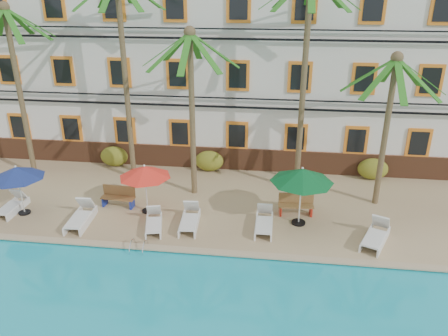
# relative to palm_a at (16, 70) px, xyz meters

# --- Properties ---
(ground) EXTENTS (100.00, 100.00, 0.00)m
(ground) POSITION_rel_palm_a_xyz_m (8.87, -5.01, -5.62)
(ground) COLOR #384C23
(ground) RESTS_ON ground
(pool_deck) EXTENTS (30.00, 12.00, 0.25)m
(pool_deck) POSITION_rel_palm_a_xyz_m (8.87, -0.01, -5.50)
(pool_deck) COLOR tan
(pool_deck) RESTS_ON ground
(pool_coping) EXTENTS (30.00, 0.35, 0.06)m
(pool_coping) POSITION_rel_palm_a_xyz_m (8.87, -5.91, -5.34)
(pool_coping) COLOR tan
(pool_coping) RESTS_ON pool_deck
(hotel_building) EXTENTS (25.40, 6.44, 10.22)m
(hotel_building) POSITION_rel_palm_a_xyz_m (8.87, 4.97, -0.25)
(hotel_building) COLOR silver
(hotel_building) RESTS_ON pool_deck
(palm_a) EXTENTS (4.14, 4.14, 8.44)m
(palm_a) POSITION_rel_palm_a_xyz_m (0.00, 0.00, 0.00)
(palm_a) COLOR brown
(palm_a) RESTS_ON pool_deck
(palm_b) EXTENTS (4.14, 4.14, 9.76)m
(palm_b) POSITION_rel_palm_a_xyz_m (5.28, 0.21, 0.74)
(palm_b) COLOR brown
(palm_b) RESTS_ON pool_deck
(palm_c) EXTENTS (4.14, 4.14, 7.59)m
(palm_c) POSITION_rel_palm_a_xyz_m (8.65, -1.07, -0.49)
(palm_c) COLOR brown
(palm_c) RESTS_ON pool_deck
(palm_d) EXTENTS (4.14, 4.14, 9.83)m
(palm_d) POSITION_rel_palm_a_xyz_m (13.46, -0.04, 0.78)
(palm_d) COLOR brown
(palm_d) RESTS_ON pool_deck
(palm_e) EXTENTS (4.14, 4.14, 6.72)m
(palm_e) POSITION_rel_palm_a_xyz_m (16.98, -1.06, -1.00)
(palm_e) COLOR brown
(palm_e) RESTS_ON pool_deck
(shrub_left) EXTENTS (1.50, 0.90, 1.10)m
(shrub_left) POSITION_rel_palm_a_xyz_m (3.76, 1.59, -4.82)
(shrub_left) COLOR #255016
(shrub_left) RESTS_ON pool_deck
(shrub_mid) EXTENTS (1.50, 0.90, 1.10)m
(shrub_mid) POSITION_rel_palm_a_xyz_m (8.95, 1.59, -4.82)
(shrub_mid) COLOR #255016
(shrub_mid) RESTS_ON pool_deck
(shrub_right) EXTENTS (1.50, 0.90, 1.10)m
(shrub_right) POSITION_rel_palm_a_xyz_m (17.30, 1.59, -4.82)
(shrub_right) COLOR #255016
(shrub_right) RESTS_ON pool_deck
(umbrella_blue) EXTENTS (2.24, 2.24, 2.25)m
(umbrella_blue) POSITION_rel_palm_a_xyz_m (1.73, -3.98, -3.46)
(umbrella_blue) COLOR black
(umbrella_blue) RESTS_ON pool_deck
(umbrella_red) EXTENTS (2.21, 2.21, 2.22)m
(umbrella_red) POSITION_rel_palm_a_xyz_m (6.98, -3.15, -3.49)
(umbrella_red) COLOR black
(umbrella_red) RESTS_ON pool_deck
(umbrella_green) EXTENTS (2.55, 2.55, 2.55)m
(umbrella_green) POSITION_rel_palm_a_xyz_m (13.48, -3.36, -3.20)
(umbrella_green) COLOR black
(umbrella_green) RESTS_ON pool_deck
(lounger_a) EXTENTS (0.65, 1.79, 0.85)m
(lounger_a) POSITION_rel_palm_a_xyz_m (1.13, -3.86, -5.10)
(lounger_a) COLOR silver
(lounger_a) RESTS_ON pool_deck
(lounger_b) EXTENTS (0.84, 2.06, 0.96)m
(lounger_b) POSITION_rel_palm_a_xyz_m (4.54, -4.48, -5.06)
(lounger_b) COLOR silver
(lounger_b) RESTS_ON pool_deck
(lounger_c) EXTENTS (1.02, 1.85, 0.83)m
(lounger_c) POSITION_rel_palm_a_xyz_m (7.63, -4.48, -5.10)
(lounger_c) COLOR silver
(lounger_c) RESTS_ON pool_deck
(lounger_d) EXTENTS (0.82, 1.98, 0.92)m
(lounger_d) POSITION_rel_palm_a_xyz_m (9.04, -4.10, -5.08)
(lounger_d) COLOR silver
(lounger_d) RESTS_ON pool_deck
(lounger_e) EXTENTS (0.69, 1.93, 0.91)m
(lounger_e) POSITION_rel_palm_a_xyz_m (12.07, -3.94, -5.08)
(lounger_e) COLOR silver
(lounger_e) RESTS_ON pool_deck
(lounger_f) EXTENTS (1.46, 2.11, 0.94)m
(lounger_f) POSITION_rel_palm_a_xyz_m (16.36, -4.43, -5.07)
(lounger_f) COLOR silver
(lounger_f) RESTS_ON pool_deck
(bench_left) EXTENTS (1.53, 0.58, 0.93)m
(bench_left) POSITION_rel_palm_a_xyz_m (5.57, -2.79, -4.90)
(bench_left) COLOR olive
(bench_left) RESTS_ON pool_deck
(bench_right) EXTENTS (1.53, 0.60, 0.93)m
(bench_right) POSITION_rel_palm_a_xyz_m (13.36, -2.54, -4.90)
(bench_right) COLOR olive
(bench_right) RESTS_ON pool_deck
(pool_ladder) EXTENTS (0.54, 0.74, 0.74)m
(pool_ladder) POSITION_rel_palm_a_xyz_m (7.47, -6.01, -5.37)
(pool_ladder) COLOR silver
(pool_ladder) RESTS_ON ground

